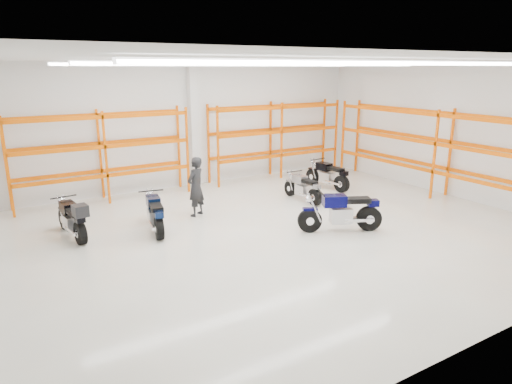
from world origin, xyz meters
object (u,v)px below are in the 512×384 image
motorcycle_back_c (304,189)px  motorcycle_back_b (155,215)px  structural_column (194,126)px  motorcycle_main (344,213)px  motorcycle_back_d (329,176)px  motorcycle_back_a (73,219)px  standing_man (196,187)px

motorcycle_back_c → motorcycle_back_b: bearing=-177.3°
structural_column → motorcycle_main: bearing=-78.5°
motorcycle_main → motorcycle_back_d: bearing=55.1°
motorcycle_back_a → standing_man: size_ratio=1.18×
motorcycle_back_c → structural_column: 4.78m
structural_column → motorcycle_back_c: bearing=-60.3°
motorcycle_back_a → standing_man: standing_man is taller
motorcycle_back_c → standing_man: 3.72m
standing_man → motorcycle_back_b: bearing=-4.7°
motorcycle_main → motorcycle_back_d: (2.59, 3.71, -0.05)m
motorcycle_back_a → motorcycle_back_d: 8.96m
motorcycle_back_d → structural_column: size_ratio=0.46×
motorcycle_back_d → standing_man: 5.46m
motorcycle_back_a → structural_column: bearing=35.0°
motorcycle_back_d → motorcycle_main: bearing=-124.9°
motorcycle_back_c → motorcycle_back_d: 1.95m
motorcycle_back_b → structural_column: bearing=53.7°
standing_man → motorcycle_back_d: bearing=154.4°
motorcycle_back_d → structural_column: (-3.95, 3.01, 1.77)m
motorcycle_back_d → standing_man: (-5.43, -0.37, 0.41)m
motorcycle_back_b → structural_column: (3.00, 4.09, 1.78)m
motorcycle_back_b → motorcycle_main: bearing=-31.0°
motorcycle_back_a → standing_man: 3.54m
motorcycle_main → standing_man: bearing=130.4°
motorcycle_back_d → standing_man: standing_man is taller
motorcycle_back_a → motorcycle_back_d: motorcycle_back_a is taller
motorcycle_back_c → standing_man: standing_man is taller
motorcycle_back_a → structural_column: structural_column is taller
motorcycle_back_b → motorcycle_back_d: bearing=8.8°
motorcycle_back_a → motorcycle_main: bearing=-26.9°
motorcycle_main → standing_man: 4.40m
motorcycle_back_a → motorcycle_back_b: motorcycle_back_a is taller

